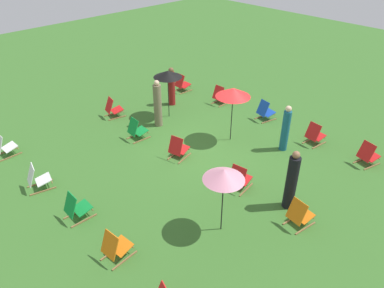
{
  "coord_description": "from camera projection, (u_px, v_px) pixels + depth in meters",
  "views": [
    {
      "loc": [
        -7.55,
        8.49,
        7.04
      ],
      "look_at": [
        0.0,
        1.2,
        0.5
      ],
      "focal_mm": 34.62,
      "sensor_mm": 36.0,
      "label": 1
    }
  ],
  "objects": [
    {
      "name": "ground_plane",
      "position": [
        216.0,
        144.0,
        13.34
      ],
      "size": [
        40.0,
        40.0,
        0.0
      ],
      "primitive_type": "plane",
      "color": "#386B28"
    },
    {
      "name": "deckchair_0",
      "position": [
        300.0,
        214.0,
        9.66
      ],
      "size": [
        0.59,
        0.83,
        0.83
      ],
      "rotation": [
        0.0,
        0.0,
        -0.16
      ],
      "color": "olive",
      "rests_on": "ground"
    },
    {
      "name": "deckchair_1",
      "position": [
        182.0,
        84.0,
        17.09
      ],
      "size": [
        0.51,
        0.78,
        0.83
      ],
      "rotation": [
        0.0,
        0.0,
        -0.05
      ],
      "color": "olive",
      "rests_on": "ground"
    },
    {
      "name": "deckchair_2",
      "position": [
        116.0,
        247.0,
        8.72
      ],
      "size": [
        0.54,
        0.8,
        0.83
      ],
      "rotation": [
        0.0,
        0.0,
        0.09
      ],
      "color": "olive",
      "rests_on": "ground"
    },
    {
      "name": "deckchair_3",
      "position": [
        4.0,
        146.0,
        12.49
      ],
      "size": [
        0.5,
        0.77,
        0.83
      ],
      "rotation": [
        0.0,
        0.0,
        0.03
      ],
      "color": "olive",
      "rests_on": "ground"
    },
    {
      "name": "deckchair_4",
      "position": [
        137.0,
        130.0,
        13.43
      ],
      "size": [
        0.52,
        0.79,
        0.83
      ],
      "rotation": [
        0.0,
        0.0,
        -0.07
      ],
      "color": "olive",
      "rests_on": "ground"
    },
    {
      "name": "deckchair_5",
      "position": [
        220.0,
        96.0,
        15.96
      ],
      "size": [
        0.49,
        0.76,
        0.83
      ],
      "rotation": [
        0.0,
        0.0,
        0.01
      ],
      "color": "olive",
      "rests_on": "ground"
    },
    {
      "name": "deckchair_6",
      "position": [
        240.0,
        178.0,
        10.97
      ],
      "size": [
        0.58,
        0.82,
        0.83
      ],
      "rotation": [
        0.0,
        0.0,
        0.15
      ],
      "color": "olive",
      "rests_on": "ground"
    },
    {
      "name": "deckchair_7",
      "position": [
        37.0,
        178.0,
        10.97
      ],
      "size": [
        0.64,
        0.85,
        0.83
      ],
      "rotation": [
        0.0,
        0.0,
        -0.24
      ],
      "color": "olive",
      "rests_on": "ground"
    },
    {
      "name": "deckchair_8",
      "position": [
        76.0,
        208.0,
        9.88
      ],
      "size": [
        0.5,
        0.77,
        0.83
      ],
      "rotation": [
        0.0,
        0.0,
        -0.03
      ],
      "color": "olive",
      "rests_on": "ground"
    },
    {
      "name": "deckchair_9",
      "position": [
        178.0,
        148.0,
        12.38
      ],
      "size": [
        0.63,
        0.85,
        0.83
      ],
      "rotation": [
        0.0,
        0.0,
        0.22
      ],
      "color": "olive",
      "rests_on": "ground"
    },
    {
      "name": "deckchair_10",
      "position": [
        113.0,
        108.0,
        14.92
      ],
      "size": [
        0.63,
        0.84,
        0.83
      ],
      "rotation": [
        0.0,
        0.0,
        -0.21
      ],
      "color": "olive",
      "rests_on": "ground"
    },
    {
      "name": "deckchair_11",
      "position": [
        315.0,
        135.0,
        13.14
      ],
      "size": [
        0.58,
        0.82,
        0.83
      ],
      "rotation": [
        0.0,
        0.0,
        -0.14
      ],
      "color": "olive",
      "rests_on": "ground"
    },
    {
      "name": "deckchair_13",
      "position": [
        265.0,
        111.0,
        14.7
      ],
      "size": [
        0.63,
        0.85,
        0.83
      ],
      "rotation": [
        0.0,
        0.0,
        -0.23
      ],
      "color": "olive",
      "rests_on": "ground"
    },
    {
      "name": "deckchair_14",
      "position": [
        368.0,
        155.0,
        12.05
      ],
      "size": [
        0.66,
        0.86,
        0.83
      ],
      "rotation": [
        0.0,
        0.0,
        -0.27
      ],
      "color": "olive",
      "rests_on": "ground"
    },
    {
      "name": "umbrella_0",
      "position": [
        233.0,
        92.0,
        12.6
      ],
      "size": [
        1.22,
        1.22,
        2.03
      ],
      "color": "black",
      "rests_on": "ground"
    },
    {
      "name": "umbrella_1",
      "position": [
        224.0,
        175.0,
        8.79
      ],
      "size": [
        1.03,
        1.03,
        1.91
      ],
      "color": "black",
      "rests_on": "ground"
    },
    {
      "name": "umbrella_2",
      "position": [
        168.0,
        74.0,
        14.19
      ],
      "size": [
        1.11,
        1.11,
        1.95
      ],
      "color": "black",
      "rests_on": "ground"
    },
    {
      "name": "person_0",
      "position": [
        285.0,
        129.0,
        12.6
      ],
      "size": [
        0.31,
        0.31,
        1.68
      ],
      "rotation": [
        0.0,
        0.0,
        4.87
      ],
      "color": "#195972",
      "rests_on": "ground"
    },
    {
      "name": "person_1",
      "position": [
        158.0,
        105.0,
        14.05
      ],
      "size": [
        0.43,
        0.43,
        1.87
      ],
      "rotation": [
        0.0,
        0.0,
        0.6
      ],
      "color": "#72664C",
      "rests_on": "ground"
    },
    {
      "name": "person_2",
      "position": [
        172.0,
        87.0,
        15.68
      ],
      "size": [
        0.31,
        0.31,
        1.66
      ],
      "rotation": [
        0.0,
        0.0,
        1.5
      ],
      "color": "maroon",
      "rests_on": "ground"
    },
    {
      "name": "person_3",
      "position": [
        291.0,
        181.0,
        10.03
      ],
      "size": [
        0.42,
        0.42,
        1.84
      ],
      "rotation": [
        0.0,
        0.0,
        3.59
      ],
      "color": "black",
      "rests_on": "ground"
    }
  ]
}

